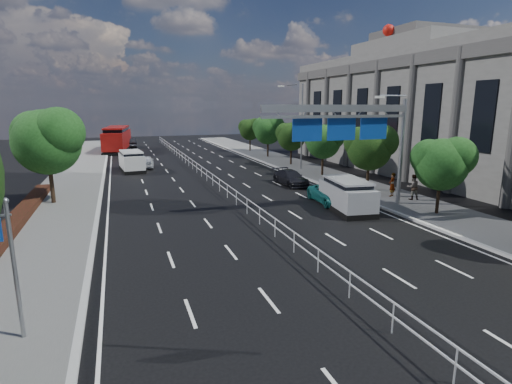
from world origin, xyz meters
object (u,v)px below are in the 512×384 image
silver_minivan (347,195)px  parked_car_dark (291,178)px  white_minivan (132,161)px  pedestrian_a (392,185)px  near_car_dark (131,143)px  near_car_silver (146,162)px  overhead_gantry (353,124)px  parked_car_teal (331,194)px  pedestrian_b (413,187)px  red_bus (117,138)px

silver_minivan → parked_car_dark: 9.05m
white_minivan → pedestrian_a: white_minivan is taller
near_car_dark → silver_minivan: size_ratio=0.87×
near_car_silver → parked_car_dark: size_ratio=0.91×
white_minivan → pedestrian_a: (17.80, -19.35, -0.02)m
overhead_gantry → near_car_dark: 47.77m
parked_car_teal → parked_car_dark: 7.00m
parked_car_teal → pedestrian_b: (5.78, -1.45, 0.43)m
parked_car_dark → silver_minivan: bearing=-93.9°
parked_car_dark → pedestrian_a: 8.71m
red_bus → near_car_dark: red_bus is taller
silver_minivan → pedestrian_b: silver_minivan is taller
near_car_silver → parked_car_dark: (11.16, -14.15, -0.04)m
red_bus → pedestrian_a: size_ratio=7.08×
pedestrian_a → near_car_silver: bearing=-84.4°
white_minivan → pedestrian_b: 27.80m
near_car_silver → parked_car_teal: bearing=123.3°
near_car_silver → near_car_dark: near_car_dark is taller
overhead_gantry → parked_car_teal: bearing=96.7°
pedestrian_b → parked_car_dark: bearing=-42.8°
near_car_dark → parked_car_dark: size_ratio=1.04×
red_bus → pedestrian_b: 45.39m
red_bus → silver_minivan: red_bus is taller
white_minivan → near_car_dark: size_ratio=1.11×
near_car_dark → parked_car_teal: 45.58m
parked_car_teal → pedestrian_a: pedestrian_a is taller
near_car_dark → silver_minivan: bearing=104.3°
overhead_gantry → near_car_dark: size_ratio=2.24×
overhead_gantry → pedestrian_b: size_ratio=5.61×
near_car_dark → parked_car_teal: (11.93, -43.99, -0.12)m
white_minivan → pedestrian_b: white_minivan is taller
near_car_silver → overhead_gantry: bearing=121.7°
near_car_dark → pedestrian_b: pedestrian_b is taller
white_minivan → pedestrian_a: size_ratio=2.88×
overhead_gantry → pedestrian_a: overhead_gantry is taller
near_car_dark → white_minivan: bearing=87.9°
near_car_dark → near_car_silver: bearing=91.7°
overhead_gantry → red_bus: overhead_gantry is taller
parked_car_teal → parked_car_dark: size_ratio=1.03×
white_minivan → parked_car_dark: bearing=-49.6°
pedestrian_a → near_car_dark: bearing=-100.8°
white_minivan → parked_car_teal: 23.11m
white_minivan → red_bus: (-1.27, 20.11, 0.86)m
red_bus → silver_minivan: size_ratio=2.37×
red_bus → pedestrian_b: bearing=-56.9°
parked_car_teal → pedestrian_b: pedestrian_b is taller
near_car_dark → overhead_gantry: bearing=104.6°
silver_minivan → parked_car_teal: size_ratio=1.16×
overhead_gantry → near_car_silver: (-11.40, 23.10, -4.93)m
overhead_gantry → near_car_dark: overhead_gantry is taller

